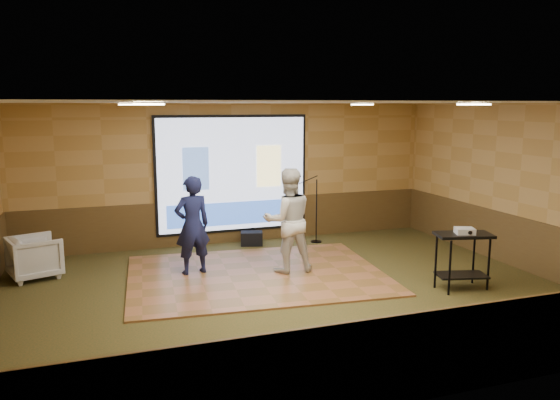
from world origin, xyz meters
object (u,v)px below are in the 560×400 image
object	(u,v)px
projector_screen	(233,175)
banquet_chair	(35,257)
dance_floor	(257,275)
player_right	(288,220)
duffel_bag	(252,238)
av_table	(463,251)
player_left	(192,225)
projector	(465,231)
mic_stand	(314,220)

from	to	relation	value
projector_screen	banquet_chair	distance (m)	4.23
dance_floor	player_right	distance (m)	1.10
duffel_bag	av_table	bearing A→B (deg)	-57.50
dance_floor	banquet_chair	xyz separation A→B (m)	(-3.66, 1.14, 0.35)
player_left	banquet_chair	distance (m)	2.77
dance_floor	player_right	xyz separation A→B (m)	(0.58, -0.01, 0.94)
projector_screen	player_left	distance (m)	2.44
dance_floor	banquet_chair	size ratio (longest dim) A/B	5.43
player_left	player_right	size ratio (longest dim) A/B	0.94
player_right	banquet_chair	bearing A→B (deg)	-11.33
projector	mic_stand	distance (m)	3.84
av_table	duffel_bag	size ratio (longest dim) A/B	2.01
player_left	banquet_chair	size ratio (longest dim) A/B	2.13
player_left	mic_stand	size ratio (longest dim) A/B	1.16
dance_floor	player_right	size ratio (longest dim) A/B	2.38
projector_screen	mic_stand	distance (m)	2.01
projector	banquet_chair	size ratio (longest dim) A/B	0.36
projector_screen	av_table	world-z (taller)	projector_screen
projector	duffel_bag	world-z (taller)	projector
player_left	av_table	bearing A→B (deg)	142.11
dance_floor	duffel_bag	distance (m)	2.14
mic_stand	banquet_chair	xyz separation A→B (m)	(-5.52, -0.72, -0.12)
av_table	banquet_chair	world-z (taller)	av_table
projector_screen	mic_stand	bearing A→B (deg)	-18.96
player_left	dance_floor	bearing A→B (deg)	149.30
projector_screen	av_table	bearing A→B (deg)	-56.79
banquet_chair	av_table	bearing A→B (deg)	-131.93
player_right	dance_floor	bearing A→B (deg)	2.60
mic_stand	projector	bearing A→B (deg)	-73.73
player_left	projector	size ratio (longest dim) A/B	5.97
player_left	av_table	world-z (taller)	player_left
banquet_chair	player_left	bearing A→B (deg)	-123.78
dance_floor	av_table	size ratio (longest dim) A/B	4.74
projector_screen	mic_stand	world-z (taller)	projector_screen
projector_screen	dance_floor	size ratio (longest dim) A/B	0.75
projector_screen	dance_floor	distance (m)	2.84
av_table	projector	xyz separation A→B (m)	(-0.01, -0.03, 0.33)
mic_stand	duffel_bag	size ratio (longest dim) A/B	3.25
projector	duffel_bag	bearing A→B (deg)	142.84
dance_floor	av_table	xyz separation A→B (m)	(2.95, -1.77, 0.63)
dance_floor	projector	world-z (taller)	projector
projector	duffel_bag	distance (m)	4.65
player_right	banquet_chair	world-z (taller)	player_right
mic_stand	projector_screen	bearing A→B (deg)	160.73
banquet_chair	duffel_bag	xyz separation A→B (m)	(4.17, 0.94, -0.23)
projector_screen	player_left	xyz separation A→B (m)	(-1.25, -2.02, -0.58)
player_right	player_left	bearing A→B (deg)	-10.70
projector	player_left	bearing A→B (deg)	171.70
mic_stand	player_right	bearing A→B (deg)	-124.59
player_left	projector_screen	bearing A→B (deg)	-130.98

